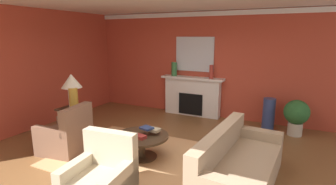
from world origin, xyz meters
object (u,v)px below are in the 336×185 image
vase_tall_corner (269,114)px  vase_mantel_left (174,69)px  side_table (75,121)px  vase_mantel_right (211,72)px  fireplace (192,97)px  potted_plant (296,115)px  table_lamp (72,84)px  armchair_facing_fireplace (100,183)px  vase_on_side_table (74,99)px  armchair_near_window (66,137)px  sofa (238,168)px  coffee_table (142,141)px  mantel_mirror (195,54)px

vase_tall_corner → vase_mantel_left: bearing=174.6°
vase_mantel_left → side_table: bearing=-113.6°
vase_mantel_right → vase_tall_corner: (1.55, -0.25, -0.91)m
fireplace → vase_mantel_left: (-0.55, -0.05, 0.78)m
vase_mantel_right → potted_plant: bearing=-10.1°
table_lamp → vase_mantel_left: bearing=66.4°
fireplace → potted_plant: (2.70, -0.43, -0.04)m
armchair_facing_fireplace → potted_plant: size_ratio=1.14×
vase_on_side_table → vase_tall_corner: (3.69, 2.59, -0.55)m
side_table → vase_tall_corner: size_ratio=0.90×
fireplace → vase_tall_corner: size_ratio=2.31×
armchair_near_window → vase_tall_corner: 4.62m
sofa → armchair_near_window: bearing=-175.6°
sofa → coffee_table: 1.81m
sofa → mantel_mirror: bearing=120.8°
armchair_near_window → vase_mantel_right: bearing=60.3°
coffee_table → potted_plant: potted_plant is taller
side_table → vase_mantel_left: vase_mantel_left is taller
sofa → side_table: 3.69m
fireplace → vase_on_side_table: size_ratio=3.78×
fireplace → mantel_mirror: (-0.00, 0.12, 1.21)m
vase_mantel_right → vase_on_side_table: vase_mantel_right is taller
fireplace → vase_mantel_left: 0.96m
armchair_near_window → side_table: armchair_near_window is taller
vase_on_side_table → armchair_facing_fireplace: bearing=-37.4°
armchair_near_window → potted_plant: (4.05, 2.95, 0.19)m
fireplace → vase_tall_corner: bearing=-8.1°
armchair_facing_fireplace → potted_plant: 4.59m
fireplace → vase_mantel_right: 0.95m
armchair_facing_fireplace → vase_mantel_left: bearing=101.7°
side_table → vase_tall_corner: 4.56m
table_lamp → fireplace: bearing=57.9°
armchair_facing_fireplace → vase_mantel_left: size_ratio=2.41×
coffee_table → armchair_facing_fireplace: bearing=-81.3°
side_table → potted_plant: 5.02m
armchair_near_window → sofa: bearing=4.4°
armchair_near_window → potted_plant: size_ratio=1.14×
table_lamp → armchair_near_window: bearing=-57.5°
sofa → vase_on_side_table: 3.59m
sofa → potted_plant: 2.80m
sofa → armchair_facing_fireplace: (-1.59, -1.25, 0.01)m
side_table → mantel_mirror: bearing=59.0°
armchair_facing_fireplace → coffee_table: (-0.22, 1.41, 0.03)m
armchair_facing_fireplace → vase_tall_corner: 4.43m
armchair_facing_fireplace → fireplace: bearing=94.6°
armchair_facing_fireplace → vase_tall_corner: (1.75, 4.07, 0.08)m
table_lamp → side_table: bearing=-1.8°
armchair_facing_fireplace → vase_tall_corner: armchair_facing_fireplace is taller
table_lamp → vase_mantel_right: vase_mantel_right is taller
coffee_table → vase_tall_corner: size_ratio=1.29×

